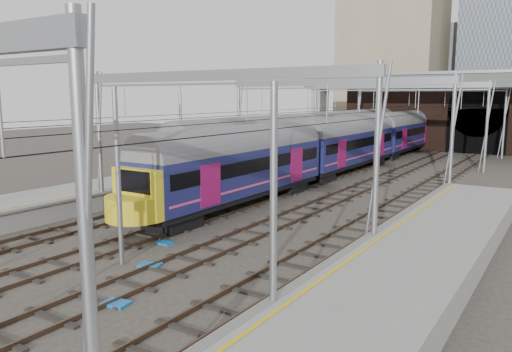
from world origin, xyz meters
The scene contains 11 objects.
ground centered at (0.00, 0.00, 0.00)m, with size 160.00×160.00×0.00m, color #38332D.
tracks centered at (0.00, 15.00, 0.02)m, with size 14.40×80.00×0.22m.
overhead_line centered at (0.00, 21.49, 6.57)m, with size 16.80×80.00×8.00m.
retaining_wall centered at (1.40, 51.93, 4.33)m, with size 28.00×2.75×9.00m.
overbridge centered at (0.00, 46.00, 7.27)m, with size 28.00×3.00×9.25m.
city_skyline centered at (2.73, 70.48, 17.09)m, with size 37.50×27.50×60.00m.
train_main centered at (-2.00, 38.06, 2.54)m, with size 2.89×66.88×4.95m.
train_second centered at (-6.00, 37.41, 2.63)m, with size 3.03×52.58×5.14m.
equip_cover_a centered at (2.85, -0.83, 0.05)m, with size 0.84×0.59×0.10m, color #1764B0.
equip_cover_b centered at (-0.46, 4.98, 0.04)m, with size 0.74×0.52×0.09m, color #1764B0.
equip_cover_c centered at (1.12, 2.42, 0.05)m, with size 0.85×0.60×0.10m, color #1764B0.
Camera 1 is at (14.82, -11.13, 6.62)m, focal length 35.00 mm.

